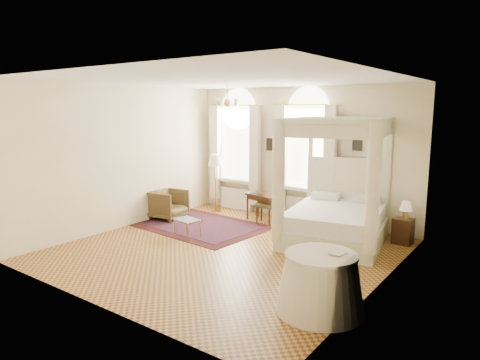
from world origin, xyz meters
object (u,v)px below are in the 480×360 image
object	(u,v)px
writing_desk	(264,198)
side_table	(320,283)
stool	(265,206)
coffee_table	(187,221)
armchair	(168,204)
canopy_bed	(335,215)
nightstand	(403,231)
floor_lamp	(215,163)

from	to	relation	value
writing_desk	side_table	bearing A→B (deg)	-47.85
stool	coffee_table	world-z (taller)	stool
armchair	stool	bearing A→B (deg)	-70.80
stool	armchair	size ratio (longest dim) A/B	0.64
canopy_bed	nightstand	distance (m)	1.43
writing_desk	floor_lamp	xyz separation A→B (m)	(-1.60, 0.09, 0.74)
canopy_bed	nightstand	world-z (taller)	canopy_bed
canopy_bed	armchair	size ratio (longest dim) A/B	3.32
writing_desk	stool	bearing A→B (deg)	-43.62
nightstand	coffee_table	xyz separation A→B (m)	(-3.94, -2.27, 0.08)
armchair	floor_lamp	size ratio (longest dim) A/B	0.52
canopy_bed	writing_desk	size ratio (longest dim) A/B	2.70
nightstand	side_table	world-z (taller)	side_table
writing_desk	nightstand	bearing A→B (deg)	3.26
canopy_bed	stool	distance (m)	2.04
side_table	writing_desk	bearing A→B (deg)	132.15
canopy_bed	stool	world-z (taller)	canopy_bed
writing_desk	side_table	world-z (taller)	side_table
canopy_bed	coffee_table	bearing A→B (deg)	-150.99
floor_lamp	canopy_bed	bearing A→B (deg)	-9.72
side_table	coffee_table	bearing A→B (deg)	158.97
canopy_bed	writing_desk	xyz separation A→B (m)	(-2.13, 0.55, -0.00)
armchair	coffee_table	world-z (taller)	armchair
writing_desk	stool	world-z (taller)	writing_desk
stool	side_table	world-z (taller)	side_table
writing_desk	floor_lamp	size ratio (longest dim) A/B	0.64
nightstand	floor_lamp	distance (m)	5.02
nightstand	floor_lamp	world-z (taller)	floor_lamp
armchair	side_table	bearing A→B (deg)	-120.54
coffee_table	floor_lamp	bearing A→B (deg)	114.06
armchair	canopy_bed	bearing A→B (deg)	-87.73
nightstand	stool	xyz separation A→B (m)	(-3.17, -0.32, 0.15)
canopy_bed	floor_lamp	xyz separation A→B (m)	(-3.73, 0.64, 0.74)
stool	side_table	distance (m)	4.62
coffee_table	floor_lamp	xyz separation A→B (m)	(-0.97, 2.17, 0.97)
nightstand	writing_desk	bearing A→B (deg)	-176.74
canopy_bed	floor_lamp	size ratio (longest dim) A/B	1.74
canopy_bed	stool	bearing A→B (deg)	168.16
coffee_table	canopy_bed	bearing A→B (deg)	29.01
armchair	side_table	world-z (taller)	side_table
side_table	nightstand	bearing A→B (deg)	88.82
writing_desk	armchair	size ratio (longest dim) A/B	1.23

